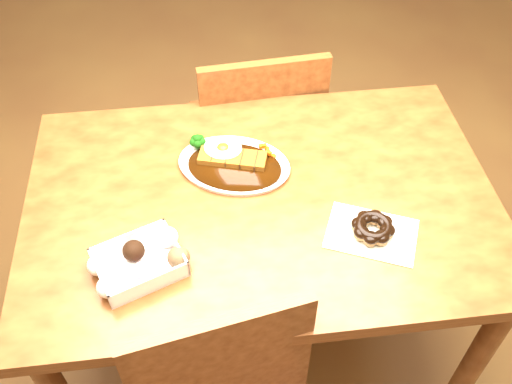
{
  "coord_description": "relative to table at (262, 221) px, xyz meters",
  "views": [
    {
      "loc": [
        -0.13,
        -0.97,
        1.83
      ],
      "look_at": [
        -0.02,
        -0.04,
        0.81
      ],
      "focal_mm": 40.0,
      "sensor_mm": 36.0,
      "label": 1
    }
  ],
  "objects": [
    {
      "name": "pon_de_ring",
      "position": [
        0.25,
        -0.15,
        0.12
      ],
      "size": [
        0.25,
        0.22,
        0.04
      ],
      "rotation": [
        0.0,
        0.0,
        -0.41
      ],
      "color": "silver",
      "rests_on": "table"
    },
    {
      "name": "ground",
      "position": [
        0.0,
        0.0,
        -0.65
      ],
      "size": [
        6.0,
        6.0,
        0.0
      ],
      "primitive_type": "plane",
      "color": "brown",
      "rests_on": "ground"
    },
    {
      "name": "katsu_curry_plate",
      "position": [
        -0.06,
        0.12,
        0.11
      ],
      "size": [
        0.35,
        0.3,
        0.06
      ],
      "rotation": [
        0.0,
        0.0,
        -0.35
      ],
      "color": "white",
      "rests_on": "table"
    },
    {
      "name": "table",
      "position": [
        0.0,
        0.0,
        0.0
      ],
      "size": [
        1.2,
        0.8,
        0.75
      ],
      "color": "#522510",
      "rests_on": "ground"
    },
    {
      "name": "chair_far",
      "position": [
        0.05,
        0.53,
        -0.17
      ],
      "size": [
        0.45,
        0.45,
        0.87
      ],
      "rotation": [
        0.0,
        0.0,
        3.22
      ],
      "color": "#522510",
      "rests_on": "ground"
    },
    {
      "name": "donut_box",
      "position": [
        -0.3,
        -0.19,
        0.13
      ],
      "size": [
        0.23,
        0.2,
        0.05
      ],
      "rotation": [
        0.0,
        0.0,
        0.38
      ],
      "color": "white",
      "rests_on": "table"
    }
  ]
}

